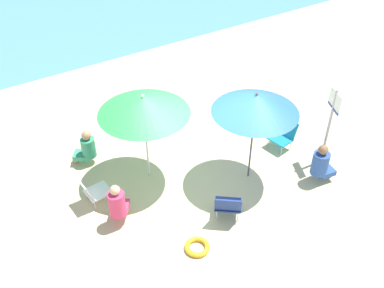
# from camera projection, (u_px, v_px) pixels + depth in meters

# --- Properties ---
(ground_plane) EXTENTS (40.00, 40.00, 0.00)m
(ground_plane) POSITION_uv_depth(u_px,v_px,m) (204.00, 185.00, 9.42)
(ground_plane) COLOR beige
(umbrella_green) EXTENTS (1.86, 1.86, 2.08)m
(umbrella_green) POSITION_uv_depth(u_px,v_px,m) (144.00, 105.00, 8.54)
(umbrella_green) COLOR silver
(umbrella_green) RESTS_ON ground_plane
(umbrella_blue) EXTENTS (1.75, 1.75, 2.15)m
(umbrella_blue) POSITION_uv_depth(u_px,v_px,m) (256.00, 103.00, 8.48)
(umbrella_blue) COLOR #4C4C51
(umbrella_blue) RESTS_ON ground_plane
(beach_chair_a) EXTENTS (0.61, 0.49, 0.68)m
(beach_chair_a) POSITION_uv_depth(u_px,v_px,m) (92.00, 190.00, 8.79)
(beach_chair_a) COLOR white
(beach_chair_a) RESTS_ON ground_plane
(beach_chair_b) EXTENTS (0.72, 0.71, 0.69)m
(beach_chair_b) POSITION_uv_depth(u_px,v_px,m) (228.00, 205.00, 8.43)
(beach_chair_b) COLOR navy
(beach_chair_b) RESTS_ON ground_plane
(beach_chair_c) EXTENTS (0.60, 0.60, 0.69)m
(beach_chair_c) POSITION_uv_depth(u_px,v_px,m) (283.00, 134.00, 10.26)
(beach_chair_c) COLOR teal
(beach_chair_c) RESTS_ON ground_plane
(person_a) EXTENTS (0.54, 0.50, 0.88)m
(person_a) POSITION_uv_depth(u_px,v_px,m) (86.00, 148.00, 9.75)
(person_a) COLOR #389970
(person_a) RESTS_ON ground_plane
(person_b) EXTENTS (0.51, 0.55, 1.00)m
(person_b) POSITION_uv_depth(u_px,v_px,m) (118.00, 203.00, 8.28)
(person_b) COLOR #DB3866
(person_b) RESTS_ON ground_plane
(person_c) EXTENTS (0.57, 0.41, 0.97)m
(person_c) POSITION_uv_depth(u_px,v_px,m) (321.00, 164.00, 9.24)
(person_c) COLOR #2D519E
(person_c) RESTS_ON ground_plane
(warning_sign) EXTENTS (0.24, 0.47, 1.91)m
(warning_sign) POSITION_uv_depth(u_px,v_px,m) (331.00, 116.00, 9.25)
(warning_sign) COLOR #ADADB2
(warning_sign) RESTS_ON ground_plane
(swim_ring) EXTENTS (0.47, 0.47, 0.09)m
(swim_ring) POSITION_uv_depth(u_px,v_px,m) (197.00, 247.00, 8.04)
(swim_ring) COLOR yellow
(swim_ring) RESTS_ON ground_plane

